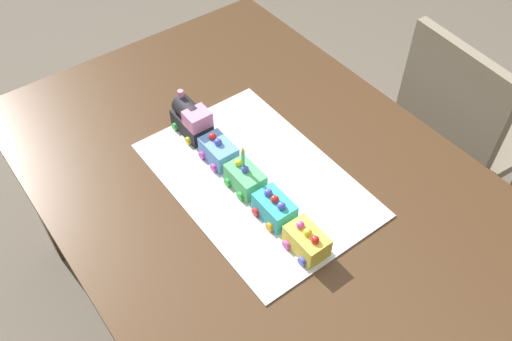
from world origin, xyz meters
TOP-DOWN VIEW (x-y plane):
  - ground_plane at (0.00, 0.00)m, footprint 8.00×8.00m
  - dining_table at (0.00, 0.00)m, footprint 1.40×1.00m
  - chair at (0.09, 0.83)m, footprint 0.43×0.43m
  - cake_board at (0.02, -0.01)m, footprint 0.60×0.40m
  - cake_locomotive at (-0.22, -0.05)m, footprint 0.14×0.08m
  - cake_car_flatbed_sky_blue at (-0.09, -0.05)m, footprint 0.10×0.08m
  - cake_car_tanker_mint_green at (0.03, -0.05)m, footprint 0.10×0.08m
  - cake_car_gondola_turquoise at (0.15, -0.05)m, footprint 0.10×0.08m
  - cake_car_hopper_lemon at (0.26, -0.05)m, footprint 0.10×0.08m
  - birthday_candle at (0.02, -0.05)m, footprint 0.01×0.01m

SIDE VIEW (x-z plane):
  - ground_plane at x=0.00m, z-range 0.00..0.00m
  - chair at x=0.09m, z-range 0.04..0.90m
  - dining_table at x=0.00m, z-range 0.26..1.00m
  - cake_board at x=0.02m, z-range 0.74..0.74m
  - cake_car_flatbed_sky_blue at x=-0.09m, z-range 0.74..0.81m
  - cake_car_tanker_mint_green at x=0.03m, z-range 0.74..0.81m
  - cake_car_gondola_turquoise at x=0.15m, z-range 0.74..0.81m
  - cake_car_hopper_lemon at x=0.26m, z-range 0.74..0.81m
  - cake_locomotive at x=-0.22m, z-range 0.73..0.85m
  - birthday_candle at x=0.02m, z-range 0.81..0.88m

